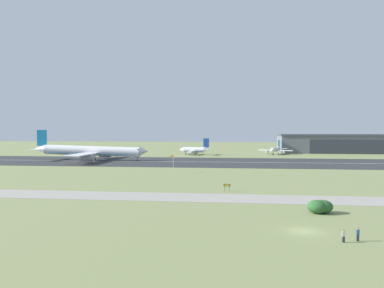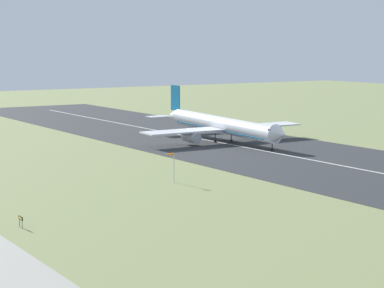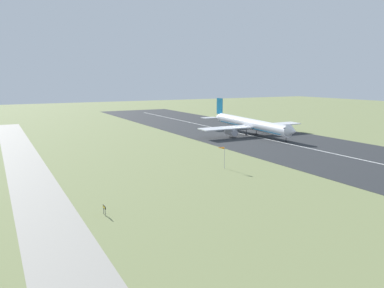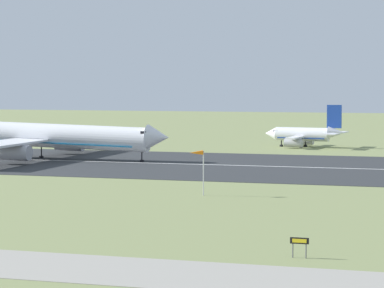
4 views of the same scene
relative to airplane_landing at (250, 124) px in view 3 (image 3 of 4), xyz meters
name	(u,v)px [view 3 (image 3 of 4)]	position (x,y,z in m)	size (l,w,h in m)	color
ground_plane	(249,214)	(80.24, -60.65, -4.65)	(699.53, 699.53, 0.00)	#7A8451
taxiway_road	(62,252)	(80.24, -93.87, -4.63)	(344.65, 10.67, 0.05)	gray
airplane_landing	(250,124)	(0.00, 0.00, 0.00)	(57.73, 51.68, 15.07)	white
windsock_pole	(221,149)	(47.54, -45.86, 0.73)	(1.86, 1.67, 6.09)	#B7B7BC
runway_sign	(104,208)	(68.15, -84.43, -3.30)	(1.64, 0.13, 1.79)	#4C4C51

